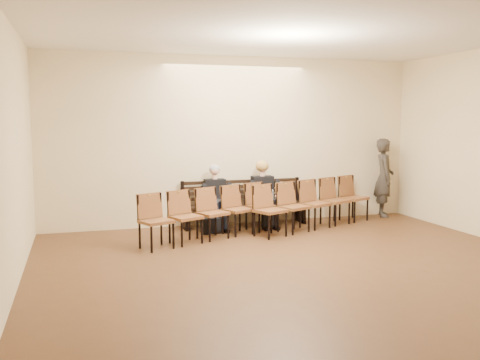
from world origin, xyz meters
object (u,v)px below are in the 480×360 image
(passerby, at_px, (384,172))
(bag, at_px, (212,225))
(seated_man, at_px, (216,198))
(chair_row_back, at_px, (213,213))
(bench, at_px, (244,215))
(water_bottle, at_px, (272,201))
(laptop, at_px, (220,201))
(seated_woman, at_px, (264,195))
(chair_row_front, at_px, (315,204))

(passerby, bearing_deg, bag, 120.53)
(seated_man, bearing_deg, chair_row_back, -108.45)
(bench, height_order, water_bottle, water_bottle)
(bag, relative_size, passerby, 0.20)
(seated_man, height_order, water_bottle, seated_man)
(chair_row_back, bearing_deg, water_bottle, -0.25)
(water_bottle, bearing_deg, bag, -175.90)
(water_bottle, bearing_deg, chair_row_back, -157.22)
(laptop, height_order, bag, laptop)
(bench, distance_m, bag, 0.97)
(laptop, xyz_separation_m, chair_row_back, (-0.34, -0.75, -0.10))
(seated_woman, height_order, chair_row_front, seated_woman)
(laptop, height_order, water_bottle, laptop)
(seated_woman, xyz_separation_m, chair_row_front, (0.92, -0.53, -0.14))
(seated_man, distance_m, seated_woman, 1.02)
(bench, xyz_separation_m, laptop, (-0.59, -0.25, 0.35))
(seated_man, height_order, chair_row_front, seated_man)
(laptop, bearing_deg, seated_man, 122.29)
(water_bottle, relative_size, bag, 0.51)
(bench, xyz_separation_m, passerby, (3.35, 0.10, 0.79))
(laptop, distance_m, passerby, 3.98)
(water_bottle, height_order, passerby, passerby)
(seated_man, xyz_separation_m, bag, (-0.19, -0.38, -0.47))
(bag, height_order, passerby, passerby)
(laptop, bearing_deg, passerby, 18.15)
(passerby, height_order, chair_row_front, passerby)
(laptop, distance_m, chair_row_back, 0.83)
(seated_woman, distance_m, passerby, 3.00)
(seated_man, xyz_separation_m, chair_row_back, (-0.29, -0.87, -0.15))
(laptop, bearing_deg, chair_row_front, 1.11)
(passerby, bearing_deg, chair_row_front, 132.41)
(seated_man, distance_m, chair_row_front, 2.01)
(seated_man, height_order, chair_row_back, seated_man)
(bench, xyz_separation_m, chair_row_back, (-0.93, -0.99, 0.25))
(laptop, xyz_separation_m, bag, (-0.23, -0.26, -0.43))
(seated_woman, height_order, passerby, passerby)
(bench, relative_size, chair_row_front, 0.86)
(water_bottle, xyz_separation_m, chair_row_front, (0.84, -0.24, -0.06))
(passerby, bearing_deg, laptop, 117.34)
(seated_man, xyz_separation_m, seated_woman, (1.02, 0.00, 0.01))
(seated_man, xyz_separation_m, passerby, (3.99, 0.22, 0.40))
(bench, relative_size, passerby, 1.28)
(seated_woman, relative_size, laptop, 3.60)
(passerby, xyz_separation_m, chair_row_front, (-2.05, -0.75, -0.53))
(bag, relative_size, chair_row_front, 0.14)
(seated_man, height_order, laptop, seated_man)
(seated_man, xyz_separation_m, water_bottle, (1.10, -0.29, -0.07))
(bag, xyz_separation_m, passerby, (4.17, 0.60, 0.87))
(bench, xyz_separation_m, bag, (-0.82, -0.50, -0.08))
(bench, height_order, seated_woman, seated_woman)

